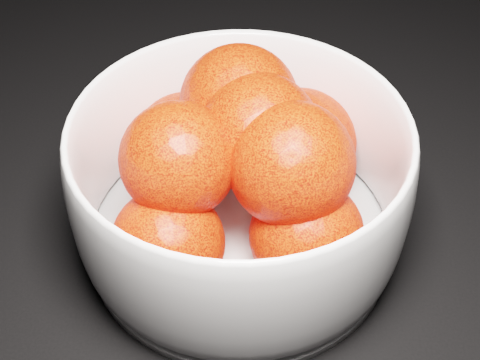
{
  "coord_description": "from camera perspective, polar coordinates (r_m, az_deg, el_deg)",
  "views": [
    {
      "loc": [
        -0.22,
        -0.23,
        0.41
      ],
      "look_at": [
        -0.25,
        0.12,
        0.07
      ],
      "focal_mm": 50.0,
      "sensor_mm": 36.0,
      "label": 1
    }
  ],
  "objects": [
    {
      "name": "bowl",
      "position": [
        0.49,
        0.0,
        -0.51
      ],
      "size": [
        0.25,
        0.25,
        0.12
      ],
      "rotation": [
        0.0,
        0.0,
        0.23
      ],
      "color": "white",
      "rests_on": "ground"
    },
    {
      "name": "orange_pile",
      "position": [
        0.48,
        0.39,
        1.71
      ],
      "size": [
        0.18,
        0.19,
        0.14
      ],
      "color": "red",
      "rests_on": "bowl"
    }
  ]
}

